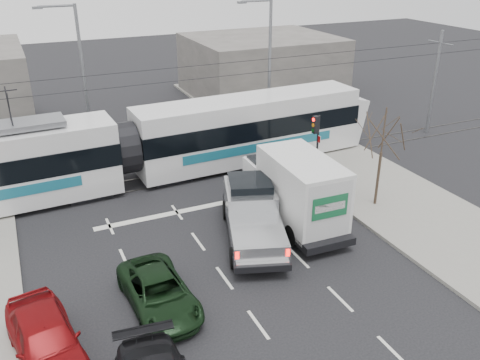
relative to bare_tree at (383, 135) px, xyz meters
name	(u,v)px	position (x,y,z in m)	size (l,w,h in m)	color
ground	(263,268)	(-7.60, -2.50, -3.79)	(120.00, 120.00, 0.00)	black
sidewalk_right	(432,221)	(1.40, -2.50, -3.72)	(6.00, 60.00, 0.15)	gray
rails	(183,176)	(-7.60, 7.50, -3.78)	(60.00, 1.60, 0.03)	#33302D
building_right	(261,66)	(4.40, 21.50, -1.29)	(12.00, 10.00, 5.00)	slate
bare_tree	(383,135)	(0.00, 0.00, 0.00)	(2.40, 2.40, 5.00)	#47382B
traffic_signal	(316,134)	(-1.13, 4.00, -1.05)	(0.44, 0.44, 3.60)	black
street_lamp_near	(267,62)	(-0.29, 11.50, 1.32)	(2.38, 0.25, 9.00)	slate
street_lamp_far	(80,72)	(-11.79, 13.50, 1.32)	(2.38, 0.25, 9.00)	slate
catenary	(180,111)	(-7.60, 7.50, 0.09)	(60.00, 0.20, 7.00)	black
tram	(124,149)	(-10.74, 7.69, -1.70)	(28.91, 4.06, 5.88)	silver
silver_pickup	(252,212)	(-6.87, 0.05, -2.61)	(4.22, 6.91, 2.38)	black
box_truck	(295,189)	(-4.55, 0.28, -2.08)	(2.62, 7.00, 3.46)	black
navy_pickup	(297,177)	(-3.02, 2.61, -2.71)	(2.26, 5.29, 2.19)	black
green_car	(159,292)	(-12.12, -3.15, -3.16)	(2.10, 4.56, 1.27)	black
red_car	(46,339)	(-16.04, -4.18, -2.99)	(1.90, 4.73, 1.61)	maroon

